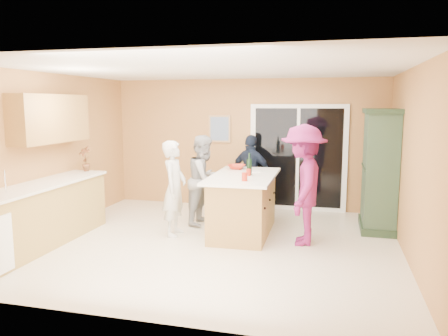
% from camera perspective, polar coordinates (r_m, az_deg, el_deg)
% --- Properties ---
extents(floor, '(5.50, 5.50, 0.00)m').
position_cam_1_polar(floor, '(6.75, -1.47, -9.78)').
color(floor, silver).
rests_on(floor, ground).
extents(ceiling, '(5.50, 5.00, 0.10)m').
position_cam_1_polar(ceiling, '(6.43, -1.55, 12.81)').
color(ceiling, white).
rests_on(ceiling, wall_back).
extents(wall_back, '(5.50, 0.10, 2.60)m').
position_cam_1_polar(wall_back, '(8.88, 2.90, 3.17)').
color(wall_back, tan).
rests_on(wall_back, ground).
extents(wall_front, '(5.50, 0.10, 2.60)m').
position_cam_1_polar(wall_front, '(4.14, -10.99, -2.93)').
color(wall_front, tan).
rests_on(wall_front, ground).
extents(wall_left, '(0.10, 5.00, 2.60)m').
position_cam_1_polar(wall_left, '(7.68, -21.67, 1.78)').
color(wall_left, tan).
rests_on(wall_left, ground).
extents(wall_right, '(0.10, 5.00, 2.60)m').
position_cam_1_polar(wall_right, '(6.30, 23.32, 0.37)').
color(wall_right, tan).
rests_on(wall_right, ground).
extents(left_cabinet_run, '(0.65, 3.05, 1.24)m').
position_cam_1_polar(left_cabinet_run, '(6.82, -24.41, -6.30)').
color(left_cabinet_run, '#A78641').
rests_on(left_cabinet_run, floor).
extents(upper_cabinets, '(0.35, 1.60, 0.75)m').
position_cam_1_polar(upper_cabinets, '(7.38, -21.72, 6.02)').
color(upper_cabinets, '#A78641').
rests_on(upper_cabinets, wall_left).
extents(sliding_door, '(1.90, 0.07, 2.10)m').
position_cam_1_polar(sliding_door, '(8.73, 9.62, 1.32)').
color(sliding_door, white).
rests_on(sliding_door, floor).
extents(framed_picture, '(0.46, 0.04, 0.56)m').
position_cam_1_polar(framed_picture, '(8.96, -0.58, 5.15)').
color(framed_picture, tan).
rests_on(framed_picture, wall_back).
extents(kitchen_island, '(1.04, 1.87, 0.97)m').
position_cam_1_polar(kitchen_island, '(7.13, 2.52, -5.00)').
color(kitchen_island, '#A78641').
rests_on(kitchen_island, floor).
extents(green_hutch, '(0.58, 1.10, 2.03)m').
position_cam_1_polar(green_hutch, '(7.72, 19.66, -0.43)').
color(green_hutch, '#203420').
rests_on(green_hutch, floor).
extents(woman_white, '(0.38, 0.57, 1.53)m').
position_cam_1_polar(woman_white, '(7.03, -6.49, -2.65)').
color(woman_white, silver).
rests_on(woman_white, floor).
extents(woman_grey, '(0.68, 0.83, 1.57)m').
position_cam_1_polar(woman_grey, '(7.66, -2.57, -1.54)').
color(woman_grey, '#9B9B9E').
rests_on(woman_grey, floor).
extents(woman_navy, '(0.96, 0.61, 1.51)m').
position_cam_1_polar(woman_navy, '(8.52, 3.57, -0.73)').
color(woman_navy, '#182236').
rests_on(woman_navy, floor).
extents(woman_magenta, '(0.68, 1.18, 1.81)m').
position_cam_1_polar(woman_magenta, '(6.63, 10.29, -2.18)').
color(woman_magenta, '#7E1B5A').
rests_on(woman_magenta, floor).
extents(serving_bowl, '(0.32, 0.32, 0.07)m').
position_cam_1_polar(serving_bowl, '(7.66, 1.65, 0.16)').
color(serving_bowl, '#AA2412').
rests_on(serving_bowl, kitchen_island).
extents(tulip_vase, '(0.27, 0.22, 0.44)m').
position_cam_1_polar(tulip_vase, '(7.96, -17.66, 1.17)').
color(tulip_vase, '#A91023').
rests_on(tulip_vase, left_cabinet_run).
extents(tumbler_near, '(0.11, 0.11, 0.13)m').
position_cam_1_polar(tumbler_near, '(6.47, 2.71, -1.15)').
color(tumbler_near, '#AA2412').
rests_on(tumbler_near, kitchen_island).
extents(tumbler_far, '(0.10, 0.10, 0.11)m').
position_cam_1_polar(tumbler_far, '(6.94, 3.21, -0.57)').
color(tumbler_far, '#AA2412').
rests_on(tumbler_far, kitchen_island).
extents(wine_bottle, '(0.08, 0.08, 0.36)m').
position_cam_1_polar(wine_bottle, '(7.01, 3.33, 0.21)').
color(wine_bottle, black).
rests_on(wine_bottle, kitchen_island).
extents(white_plate, '(0.27, 0.27, 0.01)m').
position_cam_1_polar(white_plate, '(7.37, 4.08, -0.42)').
color(white_plate, white).
rests_on(white_plate, kitchen_island).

